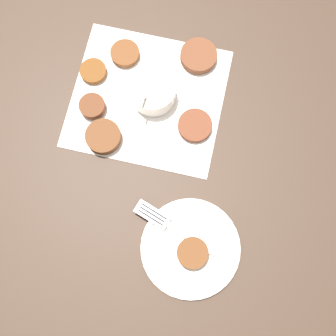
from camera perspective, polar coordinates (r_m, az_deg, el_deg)
name	(u,v)px	position (r m, az deg, el deg)	size (l,w,h in m)	color
ground_plane	(135,101)	(0.88, -4.80, 9.61)	(4.00, 4.00, 0.00)	#38281E
napkin	(148,98)	(0.88, -2.98, 10.12)	(0.38, 0.36, 0.00)	white
sauce_bowl	(154,92)	(0.86, -2.11, 10.90)	(0.10, 0.10, 0.08)	silver
fritter_0	(125,54)	(0.92, -6.25, 16.18)	(0.07, 0.07, 0.01)	brown
fritter_1	(103,137)	(0.85, -9.36, 4.50)	(0.08, 0.08, 0.02)	brown
fritter_2	(199,56)	(0.91, 4.45, 15.90)	(0.08, 0.08, 0.02)	brown
fritter_3	(93,71)	(0.91, -10.79, 13.62)	(0.06, 0.06, 0.01)	brown
fritter_4	(195,126)	(0.85, 3.93, 6.16)	(0.07, 0.07, 0.01)	brown
fritter_5	(92,106)	(0.87, -10.92, 8.77)	(0.06, 0.06, 0.02)	brown
serving_plate	(190,248)	(0.80, 3.28, -11.52)	(0.20, 0.20, 0.02)	silver
fritter_on_plate	(193,253)	(0.79, 3.58, -12.19)	(0.06, 0.06, 0.02)	brown
fork	(169,225)	(0.79, 0.07, -8.22)	(0.18, 0.12, 0.00)	silver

